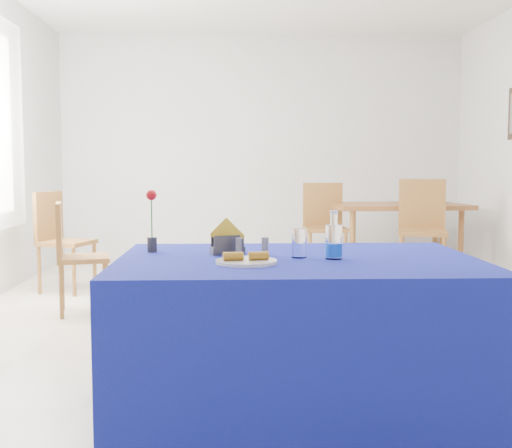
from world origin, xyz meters
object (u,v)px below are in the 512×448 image
Objects in this scene: chair_win_a at (72,250)px; chair_bg_right at (422,223)px; water_bottle at (334,243)px; chair_bg_left at (324,221)px; chair_win_b at (59,234)px; plate at (246,262)px; blue_table at (297,341)px; oak_table at (397,211)px.

chair_bg_right is at bearing -81.46° from chair_win_a.
chair_bg_left is (0.55, 4.21, -0.26)m from water_bottle.
chair_bg_right reaches higher than chair_win_b.
water_bottle reaches higher than plate.
chair_bg_left reaches higher than plate.
chair_bg_right is at bearing 67.82° from water_bottle.
blue_table is 1.71× the size of chair_win_b.
chair_win_a is at bearing -146.93° from oak_table.
chair_bg_right is 3.56m from chair_win_b.
chair_bg_left reaches higher than blue_table.
chair_win_a is (-1.56, 2.25, 0.13)m from blue_table.
plate is at bearing -103.28° from chair_bg_left.
chair_bg_right is at bearing -35.41° from chair_bg_left.
chair_bg_left is 2.98m from chair_win_a.
water_bottle reaches higher than blue_table.
plate is 4.77m from oak_table.
chair_bg_right is at bearing -84.07° from oak_table.
chair_win_a is at bearing 118.91° from plate.
chair_bg_left is at bearing 80.34° from blue_table.
chair_bg_left is at bearing -173.39° from oak_table.
water_bottle is (0.16, -0.04, 0.45)m from blue_table.
water_bottle is at bearing -13.03° from blue_table.
chair_win_b is at bearing -160.16° from chair_bg_left.
water_bottle is 4.52m from oak_table.
water_bottle is 0.14× the size of oak_table.
water_bottle reaches higher than chair_win_b.
chair_win_a is (-1.33, 2.40, -0.26)m from plate.
plate is at bearing -102.68° from chair_bg_right.
plate is 4.43m from chair_bg_left.
oak_table is (1.78, 4.43, -0.09)m from plate.
water_bottle is at bearing 17.46° from plate.
chair_bg_right is 1.11× the size of chair_win_b.
plate is 0.48m from blue_table.
oak_table is at bearing 109.76° from chair_bg_right.
plate is 4.15m from chair_bg_right.
blue_table is at bearing -100.66° from chair_bg_left.
chair_win_b is (-2.63, -1.00, -0.03)m from chair_bg_left.
chair_win_b is (-2.07, 3.21, -0.29)m from water_bottle.
blue_table is 1.54× the size of chair_bg_right.
water_bottle reaches higher than chair_win_a.
chair_win_a is at bearing 124.78° from blue_table.
chair_bg_left is at bearing -51.23° from chair_win_b.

